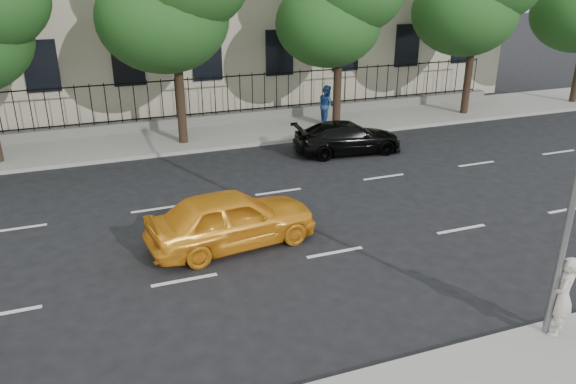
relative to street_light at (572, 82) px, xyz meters
name	(u,v)px	position (x,y,z in m)	size (l,w,h in m)	color
ground	(381,302)	(-2.50, 1.77, -5.15)	(120.00, 120.00, 0.00)	black
far_sidewalk	(226,134)	(-2.50, 15.77, -5.07)	(60.00, 4.00, 0.15)	gray
lane_markings	(303,219)	(-2.50, 6.52, -5.14)	(49.60, 4.62, 0.01)	silver
iron_fence	(216,112)	(-2.50, 17.47, -4.50)	(30.00, 0.50, 2.20)	slate
street_light	(572,82)	(0.00, 0.00, 0.00)	(0.25, 3.32, 8.05)	slate
yellow_taxi	(232,219)	(-4.91, 5.66, -4.37)	(1.84, 4.56, 1.56)	orange
black_sedan	(348,138)	(1.49, 11.71, -4.51)	(1.77, 4.36, 1.27)	black
woman_near	(563,296)	(0.15, -0.63, -4.13)	(0.63, 0.42, 1.74)	beige
pedestrian_far	(327,105)	(2.21, 15.40, -4.09)	(0.88, 0.69, 1.81)	navy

